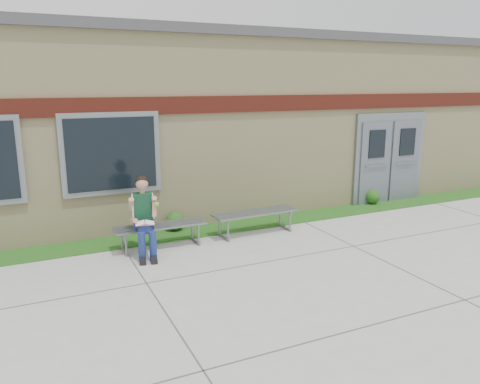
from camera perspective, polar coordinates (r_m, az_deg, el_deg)
ground at (r=8.29m, az=10.38°, el=-8.58°), size 80.00×80.00×0.00m
grass_strip at (r=10.38m, az=2.08°, el=-3.81°), size 16.00×0.80×0.02m
school_building at (r=13.07m, az=-4.70°, el=9.01°), size 16.20×6.22×4.20m
bench_left at (r=8.93m, az=-9.68°, el=-4.59°), size 1.72×0.48×0.45m
bench_right at (r=9.62m, az=1.88°, el=-3.02°), size 1.80×0.54×0.47m
girl at (r=8.54m, az=-11.62°, el=-2.81°), size 0.53×0.92×1.42m
shrub_mid at (r=9.90m, az=-7.92°, el=-3.57°), size 0.38×0.38×0.38m
shrub_east at (r=12.41m, az=15.83°, el=-0.54°), size 0.37×0.37×0.37m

